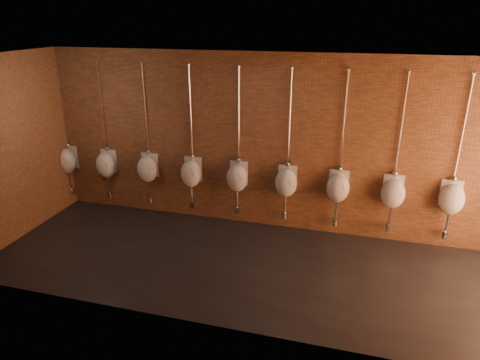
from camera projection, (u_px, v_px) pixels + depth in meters
The scene contains 11 objects.
ground at pixel (250, 266), 6.87m from camera, with size 8.50×8.50×0.00m, color black.
room_shell at pixel (251, 146), 6.14m from camera, with size 8.54×3.04×3.22m.
urinal_0 at pixel (67, 160), 8.79m from camera, with size 0.41×0.36×2.72m.
urinal_1 at pixel (106, 164), 8.56m from camera, with size 0.41×0.36×2.72m.
urinal_2 at pixel (148, 168), 8.34m from camera, with size 0.41×0.36×2.72m.
urinal_3 at pixel (191, 173), 8.11m from camera, with size 0.41×0.36×2.72m.
urinal_4 at pixel (237, 177), 7.89m from camera, with size 0.41×0.36×2.72m.
urinal_5 at pixel (286, 182), 7.66m from camera, with size 0.41×0.36×2.72m.
urinal_6 at pixel (338, 187), 7.44m from camera, with size 0.41×0.36×2.72m.
urinal_7 at pixel (393, 193), 7.21m from camera, with size 0.41×0.36×2.72m.
urinal_8 at pixel (452, 198), 6.99m from camera, with size 0.41×0.36×2.72m.
Camera 1 is at (1.41, -5.73, 3.78)m, focal length 32.00 mm.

